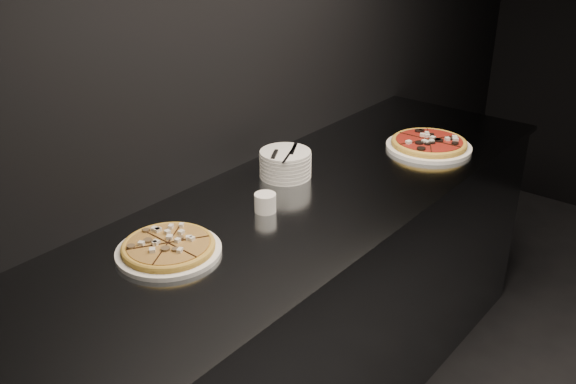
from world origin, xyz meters
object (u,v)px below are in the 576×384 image
Objects in this scene: counter at (307,303)px; plate_stack at (285,164)px; ramekin at (265,202)px; pizza_mushroom at (169,248)px; cutlery at (284,152)px; pizza_tomato at (429,144)px.

plate_stack reaches higher than counter.
pizza_mushroom is at bearing -96.57° from ramekin.
plate_stack is at bearing 115.99° from ramekin.
counter is 7.83× the size of pizza_mushroom.
ramekin is at bearing -93.81° from cutlery.
plate_stack reaches higher than pizza_tomato.
pizza_mushroom is 4.31× the size of ramekin.
pizza_tomato is at bearing 80.71° from pizza_mushroom.
ramekin is (0.12, -0.25, -0.07)m from cutlery.
pizza_tomato is 1.76× the size of cutlery.
pizza_tomato is at bearing 79.77° from counter.
ramekin reaches higher than counter.
pizza_tomato is (0.20, 1.23, 0.00)m from pizza_mushroom.
plate_stack is 0.30m from ramekin.
ramekin is (0.13, -0.27, -0.02)m from plate_stack.
pizza_mushroom is at bearing -99.29° from pizza_tomato.
pizza_mushroom is 0.89× the size of pizza_tomato.
pizza_mushroom is 0.39m from ramekin.
pizza_tomato reaches higher than pizza_mushroom.
cutlery is at bearing 96.95° from pizza_mushroom.
pizza_tomato is (0.12, 0.66, 0.48)m from counter.
pizza_tomato is 0.66m from cutlery.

